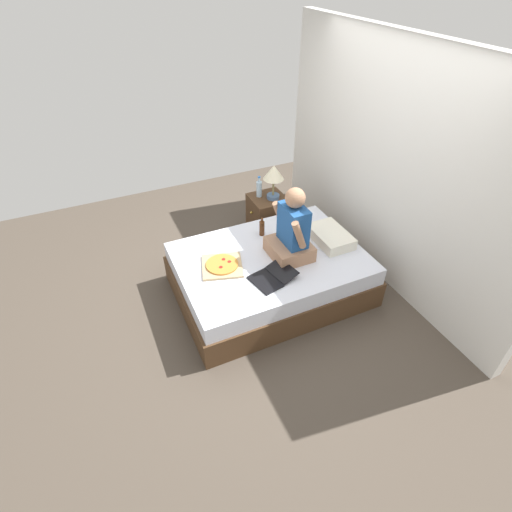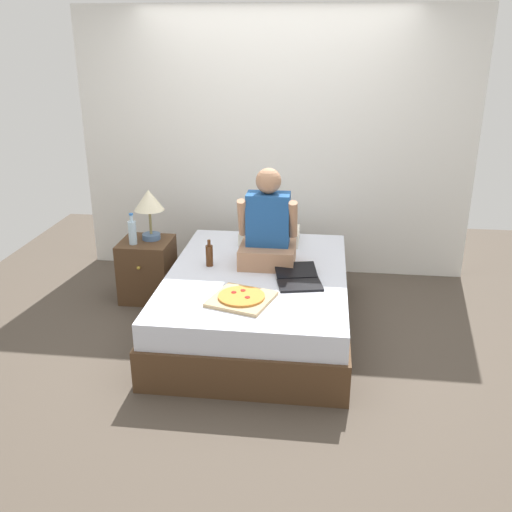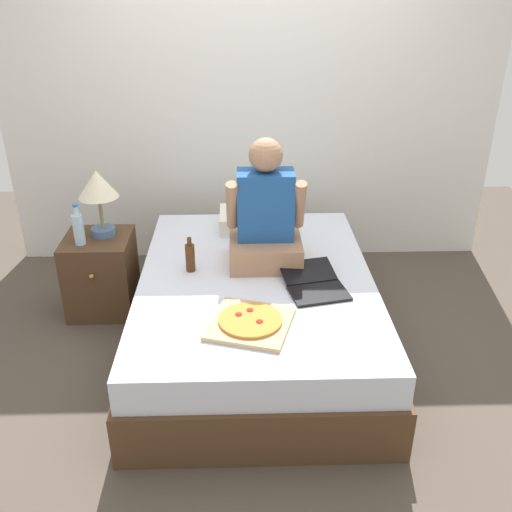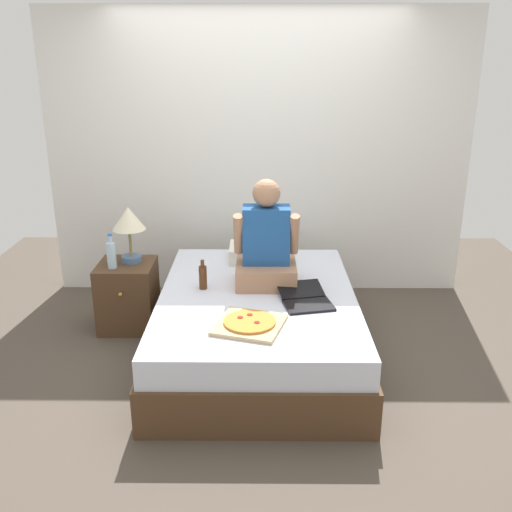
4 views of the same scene
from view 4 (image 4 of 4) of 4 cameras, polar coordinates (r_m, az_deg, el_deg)
ground_plane at (r=4.29m, az=0.14°, el=-9.88°), size 5.74×5.74×0.00m
wall_back at (r=5.17m, az=0.24°, el=9.97°), size 3.74×0.12×2.50m
bed at (r=4.18m, az=0.14°, el=-6.94°), size 1.43×1.99×0.50m
nightstand_left at (r=4.72m, az=-12.68°, el=-3.85°), size 0.44×0.47×0.54m
lamp_on_left_nightstand at (r=4.56m, az=-12.61°, el=3.30°), size 0.26×0.26×0.45m
water_bottle at (r=4.53m, az=-14.27°, el=0.17°), size 0.07×0.07×0.28m
pillow at (r=4.72m, az=0.51°, el=0.36°), size 0.52×0.34×0.12m
person_seated at (r=4.16m, az=1.02°, el=0.98°), size 0.47×0.40×0.78m
laptop at (r=3.93m, az=5.00°, el=-4.41°), size 0.40×0.47×0.07m
pizza_box at (r=3.59m, az=-0.64°, el=-6.79°), size 0.50×0.50×0.04m
beer_bottle_on_bed at (r=4.14m, az=-5.33°, el=-2.09°), size 0.06×0.06×0.22m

